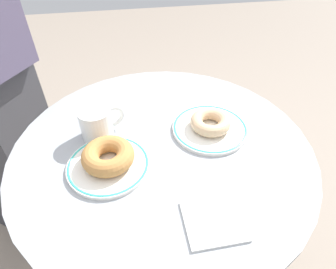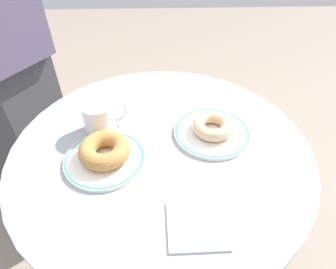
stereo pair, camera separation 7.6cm
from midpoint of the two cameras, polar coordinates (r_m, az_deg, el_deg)
The scene contains 7 objects.
cafe_table at distance 0.96m, azimuth 1.24°, elevation -13.38°, with size 0.79×0.79×0.77m.
plate_left at distance 0.73m, azimuth -9.53°, elevation -4.95°, with size 0.20×0.20×0.01m.
plate_right at distance 0.81m, azimuth 11.49°, elevation 0.35°, with size 0.21×0.21×0.01m.
donut_old_fashioned at distance 0.71m, azimuth -9.50°, elevation -3.19°, with size 0.13×0.13×0.04m, color #BC7F42.
donut_glazed at distance 0.79m, azimuth 11.70°, elevation 1.57°, with size 0.11×0.11×0.03m, color #E0B789.
paper_napkin at distance 0.62m, azimuth 9.67°, elevation -17.67°, with size 0.12×0.11×0.01m, color white.
coffee_mug at distance 0.80m, azimuth -10.59°, elevation 3.28°, with size 0.12×0.09×0.09m.
Camera 2 is at (-0.00, -0.55, 1.30)m, focal length 30.55 mm.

